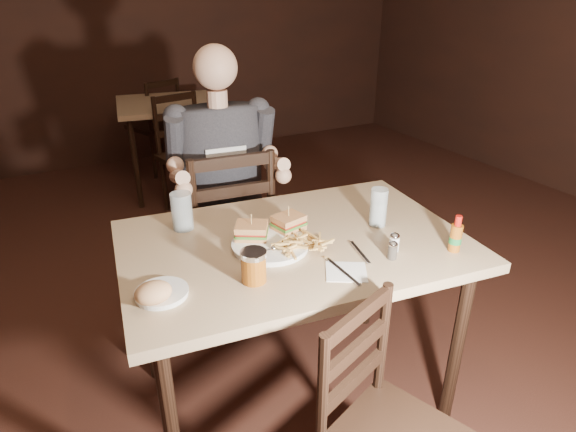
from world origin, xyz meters
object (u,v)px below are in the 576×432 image
dinner_plate (271,246)px  side_plate (162,294)px  diner (222,148)px  main_table (294,258)px  bg_table (168,112)px  bg_chair_far (155,126)px  bg_chair_near (192,157)px  chair_far (225,234)px  syrup_dispenser (254,266)px  glass_right (378,207)px  glass_left (182,211)px  hot_sauce (456,234)px

dinner_plate → side_plate: bearing=-165.5°
diner → dinner_plate: bearing=-90.3°
main_table → bg_table: size_ratio=1.47×
main_table → dinner_plate: 0.13m
main_table → side_plate: (-0.53, -0.12, 0.08)m
main_table → dinner_plate: dinner_plate is taller
bg_chair_far → bg_chair_near: size_ratio=0.98×
chair_far → syrup_dispenser: size_ratio=8.89×
bg_table → side_plate: size_ratio=5.77×
main_table → bg_chair_far: (0.25, 3.15, -0.25)m
main_table → diner: (-0.02, 0.65, 0.26)m
syrup_dispenser → main_table: bearing=42.9°
bg_table → dinner_plate: dinner_plate is taller
syrup_dispenser → bg_chair_near: bearing=84.8°
dinner_plate → bg_table: bearing=82.4°
glass_right → side_plate: 0.89m
glass_left → syrup_dispenser: (0.09, -0.47, -0.02)m
glass_left → bg_chair_near: bearing=71.8°
dinner_plate → glass_right: (0.46, -0.03, 0.07)m
bg_chair_far → hot_sauce: 3.52m
side_plate → bg_chair_far: bearing=76.7°
dinner_plate → side_plate: (-0.43, -0.11, -0.00)m
bg_chair_near → glass_right: size_ratio=5.92×
bg_table → bg_chair_near: bg_chair_near is taller
bg_chair_near → glass_left: (-0.58, -1.76, 0.39)m
chair_far → side_plate: chair_far is taller
glass_left → diner: bearing=48.7°
syrup_dispenser → side_plate: 0.29m
bg_table → bg_chair_near: size_ratio=1.02×
bg_chair_near → syrup_dispenser: bearing=-114.4°
diner → syrup_dispenser: size_ratio=8.33×
glass_right → main_table: bearing=173.3°
bg_chair_near → glass_left: glass_left is taller
hot_sauce → main_table: bearing=144.1°
bg_chair_near → syrup_dispenser: size_ratio=8.29×
diner → glass_left: bearing=-124.6°
bg_table → side_plate: bearing=-105.9°
syrup_dispenser → side_plate: (-0.28, 0.06, -0.05)m
main_table → glass_left: bearing=138.8°
glass_left → dinner_plate: bearing=-52.4°
bg_table → syrup_dispenser: size_ratio=8.47×
chair_far → syrup_dispenser: chair_far is taller
bg_chair_far → hot_sauce: size_ratio=6.43×
syrup_dispenser → side_plate: syrup_dispenser is taller
diner → glass_left: 0.48m
main_table → side_plate: bearing=-167.5°
diner → hot_sauce: diner is taller
glass_right → dinner_plate: bearing=175.8°
diner → glass_right: bearing=-54.7°
bg_table → chair_far: bearing=-97.8°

